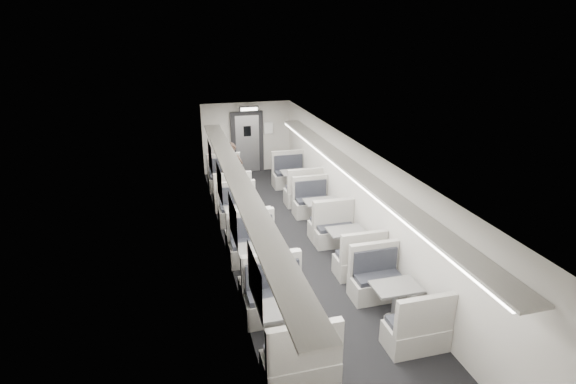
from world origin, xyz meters
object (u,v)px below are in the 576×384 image
booth_right_d (395,303)px  booth_left_b (243,222)px  booth_left_a (228,187)px  booth_left_c (260,263)px  booth_left_d (286,327)px  booth_right_a (296,183)px  passenger (232,173)px  booth_right_c (346,244)px  booth_right_b (320,213)px  exit_sign (249,109)px  vestibule_door (247,143)px

booth_right_d → booth_left_b: bearing=116.7°
booth_left_a → booth_left_c: 4.62m
booth_left_a → booth_left_d: bearing=-90.0°
booth_left_d → booth_right_a: booth_left_d is taller
booth_left_a → booth_left_b: booth_left_a is taller
booth_left_c → passenger: 4.39m
booth_left_b → booth_right_d: booth_left_b is taller
booth_left_b → booth_right_c: size_ratio=1.04×
booth_left_b → booth_right_b: booth_left_b is taller
booth_left_b → booth_left_d: bearing=-90.0°
booth_right_b → exit_sign: bearing=102.9°
booth_left_c → booth_left_d: (0.00, -2.07, 0.01)m
exit_sign → booth_left_b: bearing=-102.8°
vestibule_door → booth_right_b: bearing=-78.4°
booth_right_c → booth_right_d: (0.00, -2.28, 0.00)m
booth_left_d → booth_right_c: (2.00, 2.47, -0.04)m
booth_left_a → booth_right_a: size_ratio=1.00×
booth_left_b → vestibule_door: (1.00, 4.88, 0.68)m
booth_left_c → exit_sign: exit_sign is taller
booth_left_c → booth_right_a: 4.85m
booth_right_d → passenger: 6.55m
booth_left_a → vestibule_door: bearing=67.1°
exit_sign → booth_right_a: bearing=-64.3°
booth_left_c → booth_right_b: (2.00, 2.13, -0.02)m
booth_left_b → booth_left_c: size_ratio=0.96×
vestibule_door → booth_right_a: bearing=-68.7°
booth_right_c → booth_left_d: bearing=-129.0°
booth_right_c → passenger: 4.43m
booth_right_d → passenger: (-1.91, 6.24, 0.52)m
booth_left_d → booth_right_d: bearing=5.5°
booth_left_d → booth_right_b: booth_left_d is taller
booth_left_b → booth_right_d: size_ratio=1.02×
booth_left_d → passenger: size_ratio=1.25×
booth_right_a → booth_right_b: 2.29m
booth_left_a → passenger: bearing=-69.7°
booth_left_c → booth_right_c: booth_left_c is taller
booth_left_d → booth_left_c: bearing=90.0°
booth_left_c → booth_left_d: booth_left_d is taller
booth_left_b → passenger: (0.09, 2.26, 0.51)m
booth_right_d → passenger: bearing=107.0°
booth_left_a → booth_right_d: 6.80m
booth_left_d → booth_right_d: 2.01m
booth_left_a → vestibule_door: size_ratio=1.00×
booth_left_c → vestibule_door: vestibule_door is taller
booth_right_a → booth_right_d: bearing=-90.0°
vestibule_door → exit_sign: (0.00, -0.49, 1.24)m
booth_right_b → booth_right_d: 4.01m
booth_left_c → passenger: bearing=88.8°
booth_left_c → booth_right_b: size_ratio=1.07×
booth_left_b → booth_right_a: (2.00, 2.32, 0.01)m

